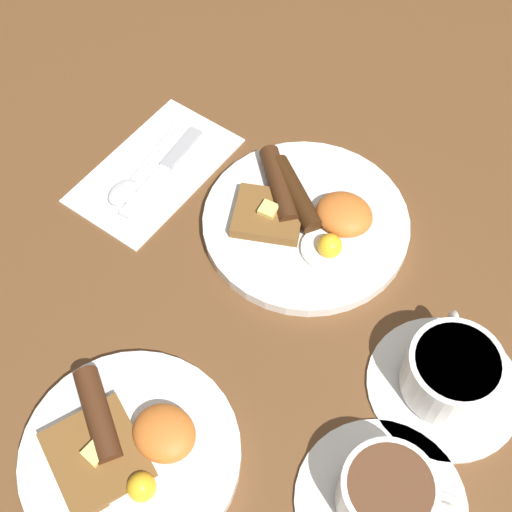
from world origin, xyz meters
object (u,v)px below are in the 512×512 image
teacup_far (385,497)px  spoon (130,183)px  breakfast_plate_far (129,452)px  knife (166,166)px  teacup_near (450,376)px  breakfast_plate_near (306,219)px

teacup_far → spoon: 0.48m
breakfast_plate_far → teacup_far: bearing=-155.8°
knife → breakfast_plate_far: bearing=28.9°
breakfast_plate_far → teacup_near: teacup_near is taller
knife → spoon: 0.05m
knife → spoon: (0.02, 0.05, 0.00)m
breakfast_plate_near → teacup_near: teacup_near is taller
breakfast_plate_far → spoon: 0.34m
breakfast_plate_near → spoon: bearing=19.5°
breakfast_plate_near → teacup_near: size_ratio=1.53×
teacup_near → knife: 0.43m
spoon → teacup_far: bearing=63.5°
breakfast_plate_near → knife: breakfast_plate_near is taller
breakfast_plate_near → breakfast_plate_far: size_ratio=1.14×
teacup_far → knife: (0.43, -0.21, -0.02)m
teacup_far → spoon: bearing=-19.5°
spoon → knife: bearing=151.3°
breakfast_plate_near → teacup_far: teacup_far is taller
teacup_near → teacup_far: size_ratio=0.97×
teacup_near → spoon: teacup_near is taller
breakfast_plate_far → spoon: breakfast_plate_far is taller
breakfast_plate_near → breakfast_plate_far: breakfast_plate_near is taller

